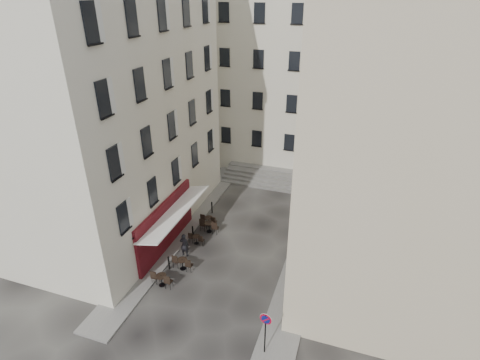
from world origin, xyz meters
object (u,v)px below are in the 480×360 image
at_px(no_parking_sign, 265,326).
at_px(bistro_table_b, 183,263).
at_px(bistro_table_a, 162,279).
at_px(pedestrian, 184,245).

relative_size(no_parking_sign, bistro_table_b, 1.93).
bearing_deg(bistro_table_a, pedestrian, 89.55).
bearing_deg(bistro_table_b, pedestrian, 111.05).
xyz_separation_m(no_parking_sign, bistro_table_a, (-6.95, 2.58, -1.34)).
distance_m(no_parking_sign, bistro_table_b, 7.85).
height_order(no_parking_sign, bistro_table_b, no_parking_sign).
distance_m(bistro_table_a, pedestrian, 2.99).
bearing_deg(pedestrian, bistro_table_a, 87.17).
bearing_deg(bistro_table_a, no_parking_sign, -20.39).
bearing_deg(no_parking_sign, pedestrian, 150.69).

